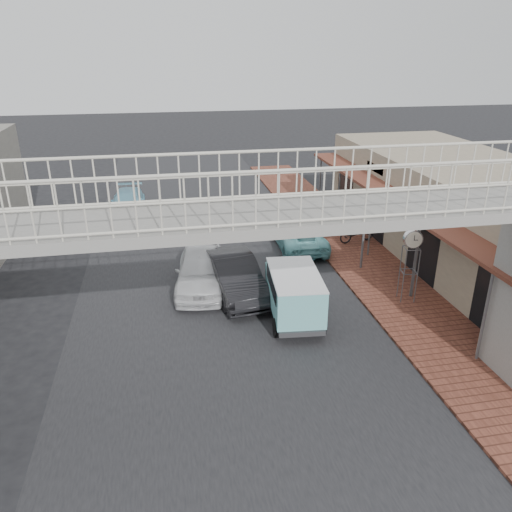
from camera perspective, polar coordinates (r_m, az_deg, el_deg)
name	(u,v)px	position (r m, az deg, el deg)	size (l,w,h in m)	color
ground	(226,332)	(16.21, -3.40, -8.64)	(120.00, 120.00, 0.00)	black
road_strip	(226,332)	(16.20, -3.40, -8.62)	(10.00, 60.00, 0.01)	black
sidewalk	(378,275)	(20.44, 13.76, -2.16)	(3.00, 40.00, 0.10)	brown
shophouse_row	(473,214)	(22.73, 23.55, 4.41)	(7.20, 18.00, 4.00)	gray
footbridge	(248,302)	(11.19, -0.95, -5.24)	(16.40, 2.40, 6.34)	gray
white_hatchback	(201,270)	(18.77, -6.36, -1.56)	(1.76, 4.38, 1.49)	silver
dark_sedan	(234,275)	(18.25, -2.51, -2.23)	(1.55, 4.44, 1.46)	black
angkot_curb	(298,236)	(22.57, 4.87, 2.34)	(1.96, 4.26, 1.18)	#6CB8BB
angkot_far	(128,202)	(28.33, -14.42, 6.00)	(1.71, 4.20, 1.22)	#6EA9BF
angkot_van	(294,288)	(16.50, 4.34, -3.72)	(1.90, 3.64, 1.72)	black
motorcycle_near	(357,232)	(23.45, 11.47, 2.70)	(0.63, 1.80, 0.94)	black
motorcycle_far	(329,214)	(25.47, 8.35, 4.75)	(0.53, 1.89, 1.14)	black
street_clock	(412,242)	(17.83, 17.45, 1.50)	(0.67, 0.58, 2.64)	#59595B
arrow_sign	(381,210)	(20.44, 14.11, 5.09)	(1.76, 1.16, 2.93)	#59595B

